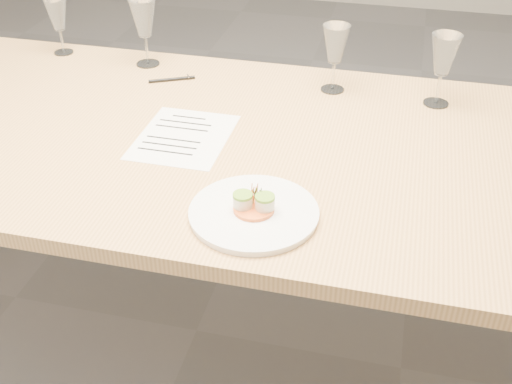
% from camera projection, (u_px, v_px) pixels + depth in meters
% --- Properties ---
extents(ground, '(7.00, 7.00, 0.00)m').
position_uv_depth(ground, '(197.00, 330.00, 2.12)').
color(ground, slate).
rests_on(ground, ground).
extents(dining_table, '(2.40, 1.00, 0.75)m').
position_uv_depth(dining_table, '(183.00, 153.00, 1.73)').
color(dining_table, tan).
rests_on(dining_table, ground).
extents(dinner_plate, '(0.28, 0.28, 0.07)m').
position_uv_depth(dinner_plate, '(254.00, 212.00, 1.38)').
color(dinner_plate, white).
rests_on(dinner_plate, dining_table).
extents(recipe_sheet, '(0.23, 0.29, 0.00)m').
position_uv_depth(recipe_sheet, '(184.00, 137.00, 1.67)').
color(recipe_sheet, white).
rests_on(recipe_sheet, dining_table).
extents(ballpoint_pen, '(0.13, 0.07, 0.01)m').
position_uv_depth(ballpoint_pen, '(172.00, 79.00, 1.96)').
color(ballpoint_pen, black).
rests_on(ballpoint_pen, dining_table).
extents(wine_glass_0, '(0.07, 0.07, 0.18)m').
position_uv_depth(wine_glass_0, '(57.00, 16.00, 2.07)').
color(wine_glass_0, white).
rests_on(wine_glass_0, dining_table).
extents(wine_glass_1, '(0.09, 0.09, 0.21)m').
position_uv_depth(wine_glass_1, '(144.00, 19.00, 1.98)').
color(wine_glass_1, white).
rests_on(wine_glass_1, dining_table).
extents(wine_glass_2, '(0.08, 0.08, 0.20)m').
position_uv_depth(wine_glass_2, '(335.00, 46.00, 1.83)').
color(wine_glass_2, white).
rests_on(wine_glass_2, dining_table).
extents(wine_glass_3, '(0.08, 0.08, 0.21)m').
position_uv_depth(wine_glass_3, '(444.00, 56.00, 1.75)').
color(wine_glass_3, white).
rests_on(wine_glass_3, dining_table).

